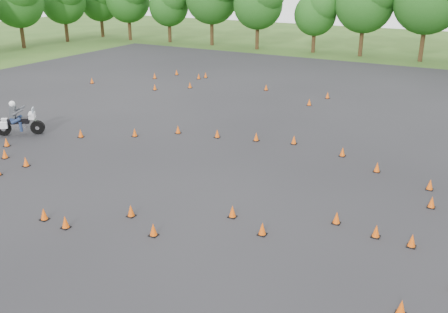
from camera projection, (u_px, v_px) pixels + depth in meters
ground at (173, 219)px, 18.76m from camera, size 140.00×140.00×0.00m
asphalt_pad at (244, 167)px, 23.68m from camera, size 62.00×62.00×0.00m
treeline at (417, 19)px, 44.95m from camera, size 86.66×32.15×10.48m
traffic_cones at (238, 165)px, 23.27m from camera, size 36.04×33.24×0.45m
rider_grey at (19, 117)px, 27.98m from camera, size 2.57×2.21×2.02m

